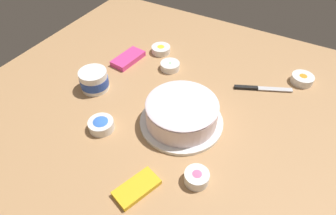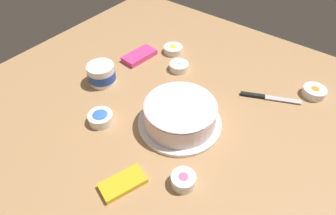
# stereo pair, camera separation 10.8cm
# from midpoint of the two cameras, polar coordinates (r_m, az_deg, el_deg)

# --- Properties ---
(ground_plane) EXTENTS (1.54, 1.54, 0.00)m
(ground_plane) POSITION_cam_midpoint_polar(r_m,az_deg,el_deg) (1.12, 1.59, -0.43)
(ground_plane) COLOR tan
(frosted_cake) EXTENTS (0.30, 0.30, 0.11)m
(frosted_cake) POSITION_cam_midpoint_polar(r_m,az_deg,el_deg) (1.03, 5.33, -1.51)
(frosted_cake) COLOR white
(frosted_cake) RESTS_ON ground_plane
(frosting_tub) EXTENTS (0.12, 0.12, 0.08)m
(frosting_tub) POSITION_cam_midpoint_polar(r_m,az_deg,el_deg) (1.23, -10.47, 6.43)
(frosting_tub) COLOR white
(frosting_tub) RESTS_ON ground_plane
(spreading_knife) EXTENTS (0.12, 0.22, 0.01)m
(spreading_knife) POSITION_cam_midpoint_polar(r_m,az_deg,el_deg) (1.24, 20.84, 1.83)
(spreading_knife) COLOR silver
(spreading_knife) RESTS_ON ground_plane
(sprinkle_bowl_pink) EXTENTS (0.08, 0.08, 0.04)m
(sprinkle_bowl_pink) POSITION_cam_midpoint_polar(r_m,az_deg,el_deg) (0.91, 6.51, -14.07)
(sprinkle_bowl_pink) COLOR white
(sprinkle_bowl_pink) RESTS_ON ground_plane
(sprinkle_bowl_blue) EXTENTS (0.09, 0.09, 0.04)m
(sprinkle_bowl_blue) POSITION_cam_midpoint_polar(r_m,az_deg,el_deg) (1.08, -10.33, -2.08)
(sprinkle_bowl_blue) COLOR white
(sprinkle_bowl_blue) RESTS_ON ground_plane
(sprinkle_bowl_green) EXTENTS (0.09, 0.09, 0.03)m
(sprinkle_bowl_green) POSITION_cam_midpoint_polar(r_m,az_deg,el_deg) (1.30, 4.55, 7.97)
(sprinkle_bowl_green) COLOR white
(sprinkle_bowl_green) RESTS_ON ground_plane
(sprinkle_bowl_orange) EXTENTS (0.09, 0.09, 0.03)m
(sprinkle_bowl_orange) POSITION_cam_midpoint_polar(r_m,az_deg,el_deg) (1.33, 28.84, 2.66)
(sprinkle_bowl_orange) COLOR white
(sprinkle_bowl_orange) RESTS_ON ground_plane
(sprinkle_bowl_yellow) EXTENTS (0.09, 0.09, 0.03)m
(sprinkle_bowl_yellow) POSITION_cam_midpoint_polar(r_m,az_deg,el_deg) (1.41, 3.23, 11.27)
(sprinkle_bowl_yellow) COLOR white
(sprinkle_bowl_yellow) RESTS_ON ground_plane
(candy_box_lower) EXTENTS (0.17, 0.10, 0.02)m
(candy_box_lower) POSITION_cam_midpoint_polar(r_m,az_deg,el_deg) (1.38, -3.39, 10.00)
(candy_box_lower) COLOR #E53D8E
(candy_box_lower) RESTS_ON ground_plane
(candy_box_upper) EXTENTS (0.15, 0.11, 0.02)m
(candy_box_upper) POSITION_cam_midpoint_polar(r_m,az_deg,el_deg) (0.91, -5.42, -14.74)
(candy_box_upper) COLOR yellow
(candy_box_upper) RESTS_ON ground_plane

